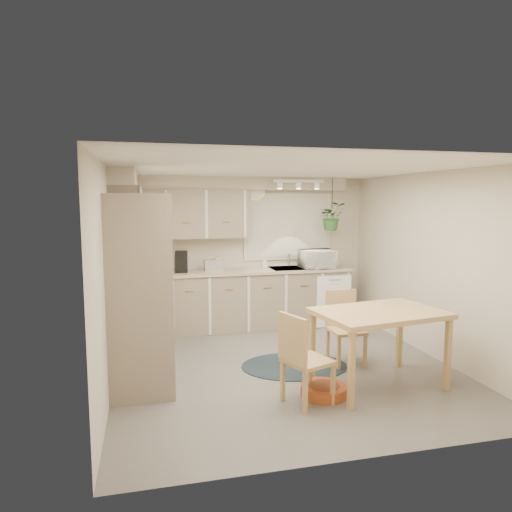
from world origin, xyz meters
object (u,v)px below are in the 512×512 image
pet_bed (324,390)px  braided_rug (294,366)px  chair_left (308,358)px  chair_back (346,328)px  dining_table (378,348)px  microwave (318,257)px

pet_bed → braided_rug: bearing=91.9°
braided_rug → pet_bed: bearing=-88.1°
chair_left → chair_back: chair_left is taller
chair_back → braided_rug: bearing=-5.1°
dining_table → chair_back: bearing=94.4°
braided_rug → pet_bed: pet_bed is taller
braided_rug → dining_table: bearing=-47.0°
pet_bed → microwave: size_ratio=0.88×
pet_bed → microwave: microwave is taller
chair_back → microwave: (0.30, 1.79, 0.68)m
chair_left → chair_back: size_ratio=1.03×
dining_table → chair_back: 0.71m
dining_table → pet_bed: dining_table is taller
chair_left → pet_bed: size_ratio=1.92×
dining_table → microwave: bearing=84.4°
dining_table → chair_back: (-0.05, 0.71, 0.03)m
dining_table → braided_rug: (-0.71, 0.76, -0.42)m
chair_left → microwave: size_ratio=1.69×
dining_table → pet_bed: (-0.68, -0.12, -0.37)m
chair_left → microwave: bearing=137.4°
chair_left → braided_rug: bearing=149.3°
pet_bed → microwave: bearing=70.5°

